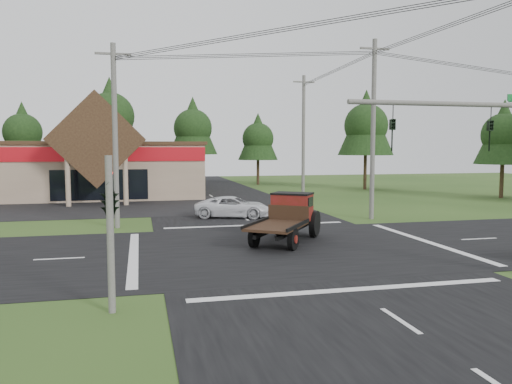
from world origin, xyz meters
name	(u,v)px	position (x,y,z in m)	size (l,w,h in m)	color
ground	(290,248)	(0.00, 0.00, 0.00)	(120.00, 120.00, 0.00)	#2C4A1A
road_ns	(290,248)	(0.00, 0.00, 0.01)	(12.00, 120.00, 0.02)	black
road_ew	(290,248)	(0.00, 0.00, 0.01)	(120.00, 12.00, 0.02)	black
parking_apron	(42,208)	(-14.00, 19.00, 0.01)	(28.00, 14.00, 0.02)	black
cvs_building	(43,167)	(-15.70, 29.57, 2.78)	(30.40, 18.20, 9.19)	gray
traffic_signal_corner	(109,187)	(-7.50, -7.32, 3.52)	(0.53, 2.48, 4.40)	#595651
utility_pole_nw	(115,134)	(-8.00, 8.00, 5.39)	(2.00, 0.30, 10.50)	#595651
utility_pole_ne	(373,128)	(8.00, 8.00, 5.89)	(2.00, 0.30, 11.50)	#595651
utility_pole_n	(303,136)	(8.00, 22.00, 5.74)	(2.00, 0.30, 11.20)	#595651
tree_row_b	(23,130)	(-20.00, 42.00, 6.70)	(5.60, 5.60, 10.10)	#332316
tree_row_c	(110,114)	(-10.00, 41.00, 8.72)	(7.28, 7.28, 13.13)	#332316
tree_row_d	(193,126)	(0.00, 42.00, 7.38)	(6.16, 6.16, 11.11)	#332316
tree_row_e	(258,137)	(8.00, 40.00, 6.03)	(5.04, 5.04, 9.09)	#332316
tree_side_ne	(366,123)	(18.00, 30.00, 7.38)	(6.16, 6.16, 11.11)	#332316
tree_side_e_near	(504,133)	(26.00, 18.00, 6.03)	(5.04, 5.04, 9.09)	#332316
antique_flatbed_truck	(285,218)	(0.17, 1.39, 1.20)	(2.19, 5.74, 2.40)	#501A0B
white_pickup	(233,207)	(-0.64, 10.82, 0.70)	(2.32, 5.04, 1.40)	silver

